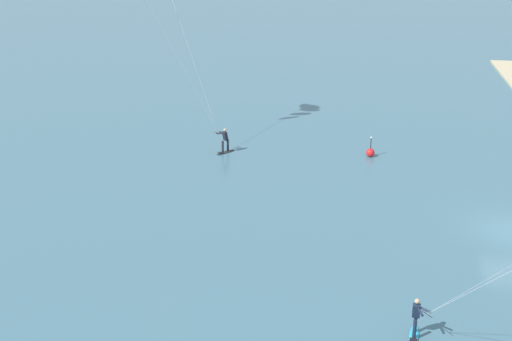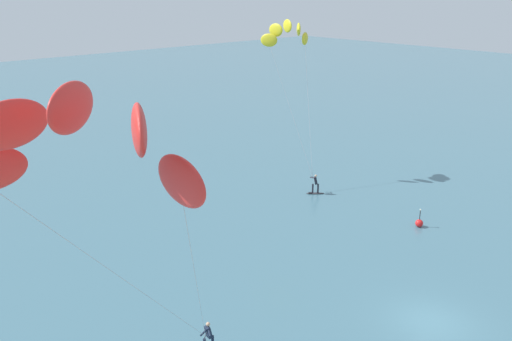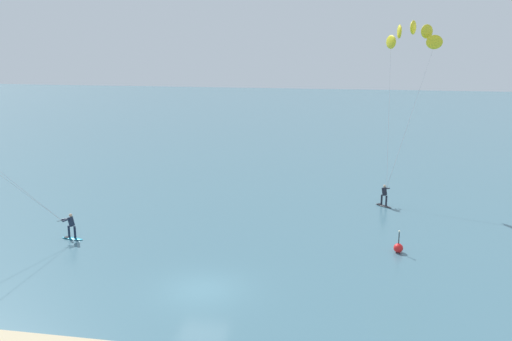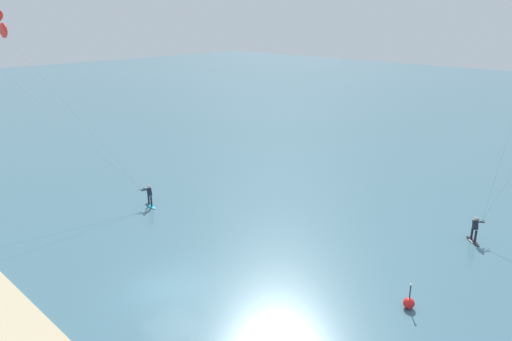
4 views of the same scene
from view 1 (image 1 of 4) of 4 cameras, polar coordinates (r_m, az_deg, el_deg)
The scene contains 1 object.
marker_buoy at distance 46.79m, azimuth 9.21°, elevation 1.46°, with size 0.56×0.56×1.38m.
Camera 1 is at (-33.94, 8.80, 16.10)m, focal length 49.56 mm.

